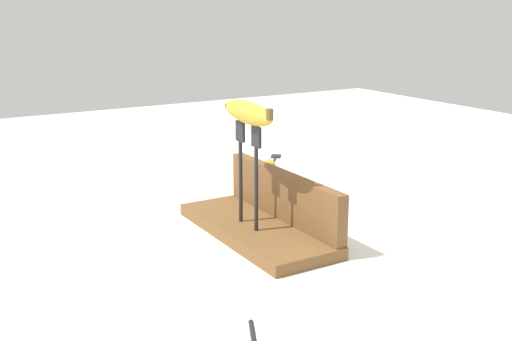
{
  "coord_description": "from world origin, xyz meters",
  "views": [
    {
      "loc": [
        0.9,
        -0.54,
        0.4
      ],
      "look_at": [
        0.0,
        0.0,
        0.12
      ],
      "focal_mm": 43.31,
      "sensor_mm": 36.0,
      "label": 1
    }
  ],
  "objects_px": {
    "fork_stand_center": "(248,166)",
    "banana_chunk_near": "(264,169)",
    "banana_raised_center": "(248,112)",
    "fork_fallen_far": "(274,159)"
  },
  "relations": [
    {
      "from": "fork_stand_center",
      "to": "fork_fallen_far",
      "type": "relative_size",
      "value": 1.27
    },
    {
      "from": "fork_stand_center",
      "to": "banana_chunk_near",
      "type": "relative_size",
      "value": 2.72
    },
    {
      "from": "banana_chunk_near",
      "to": "fork_stand_center",
      "type": "bearing_deg",
      "value": -35.41
    },
    {
      "from": "banana_raised_center",
      "to": "fork_stand_center",
      "type": "bearing_deg",
      "value": -4.51
    },
    {
      "from": "fork_stand_center",
      "to": "banana_raised_center",
      "type": "distance_m",
      "value": 0.09
    },
    {
      "from": "fork_stand_center",
      "to": "banana_chunk_near",
      "type": "distance_m",
      "value": 0.43
    },
    {
      "from": "fork_fallen_far",
      "to": "banana_chunk_near",
      "type": "bearing_deg",
      "value": -42.1
    },
    {
      "from": "fork_stand_center",
      "to": "banana_raised_center",
      "type": "bearing_deg",
      "value": 175.49
    },
    {
      "from": "fork_stand_center",
      "to": "banana_chunk_near",
      "type": "bearing_deg",
      "value": 144.59
    },
    {
      "from": "fork_stand_center",
      "to": "banana_chunk_near",
      "type": "xyz_separation_m",
      "value": [
        -0.34,
        0.24,
        -0.11
      ]
    }
  ]
}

